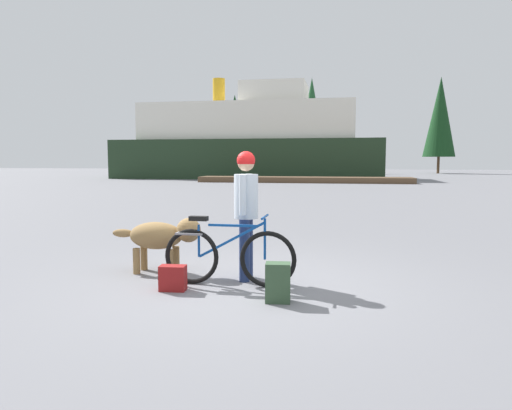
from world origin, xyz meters
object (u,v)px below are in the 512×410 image
object	(u,v)px
backpack	(278,282)
dog	(162,236)
ferry_boat	(250,143)
person_cyclist	(246,203)
bicycle	(228,256)
sailboat_moored	(247,171)
handbag_pannier	(173,278)

from	to	relation	value
backpack	dog	bearing A→B (deg)	149.50
backpack	ferry_boat	xyz separation A→B (m)	(-7.72, 36.84, 2.95)
person_cyclist	dog	world-z (taller)	person_cyclist
bicycle	sailboat_moored	distance (m)	41.56
person_cyclist	sailboat_moored	xyz separation A→B (m)	(-8.35, 40.39, -0.56)
backpack	ferry_boat	world-z (taller)	ferry_boat
person_cyclist	handbag_pannier	xyz separation A→B (m)	(-0.78, -0.71, -0.89)
bicycle	person_cyclist	bearing A→B (deg)	65.66
dog	person_cyclist	bearing A→B (deg)	-6.39
backpack	handbag_pannier	world-z (taller)	backpack
person_cyclist	backpack	xyz separation A→B (m)	(0.56, -0.93, -0.82)
handbag_pannier	ferry_boat	distance (m)	37.29
handbag_pannier	ferry_boat	size ratio (longest dim) A/B	0.01
person_cyclist	ferry_boat	size ratio (longest dim) A/B	0.07
person_cyclist	ferry_boat	bearing A→B (deg)	101.27
dog	ferry_boat	size ratio (longest dim) A/B	0.06
sailboat_moored	ferry_boat	bearing A→B (deg)	-75.16
person_cyclist	ferry_boat	world-z (taller)	ferry_boat
person_cyclist	handbag_pannier	size ratio (longest dim) A/B	5.40
backpack	ferry_boat	distance (m)	37.75
bicycle	sailboat_moored	xyz separation A→B (m)	(-8.19, 40.75, 0.10)
bicycle	dog	size ratio (longest dim) A/B	1.30
bicycle	person_cyclist	distance (m)	0.76
bicycle	handbag_pannier	bearing A→B (deg)	-150.47
handbag_pannier	sailboat_moored	distance (m)	41.79
bicycle	dog	world-z (taller)	bicycle
dog	ferry_boat	xyz separation A→B (m)	(-5.90, 35.77, 2.65)
person_cyclist	sailboat_moored	distance (m)	41.25
backpack	sailboat_moored	bearing A→B (deg)	102.17
handbag_pannier	ferry_boat	bearing A→B (deg)	99.88
ferry_boat	dog	bearing A→B (deg)	-80.63
dog	ferry_boat	bearing A→B (deg)	99.37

